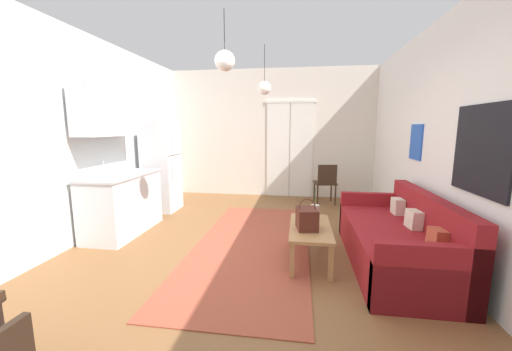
{
  "coord_description": "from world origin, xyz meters",
  "views": [
    {
      "loc": [
        0.66,
        -3.26,
        1.55
      ],
      "look_at": [
        -0.03,
        1.39,
        0.79
      ],
      "focal_mm": 20.73,
      "sensor_mm": 36.0,
      "label": 1
    }
  ],
  "objects": [
    {
      "name": "wall_right",
      "position": [
        2.32,
        -0.0,
        1.42
      ],
      "size": [
        0.12,
        7.09,
        2.85
      ],
      "color": "white",
      "rests_on": "ground_plane"
    },
    {
      "name": "wall_back",
      "position": [
        0.02,
        3.49,
        1.41
      ],
      "size": [
        4.74,
        0.13,
        2.85
      ],
      "color": "silver",
      "rests_on": "ground_plane"
    },
    {
      "name": "kitchen_counter",
      "position": [
        -1.95,
        0.67,
        0.8
      ],
      "size": [
        0.62,
        1.3,
        2.11
      ],
      "color": "silver",
      "rests_on": "ground_plane"
    },
    {
      "name": "bamboo_vase",
      "position": [
        0.87,
        0.43,
        0.51
      ],
      "size": [
        0.11,
        0.11,
        0.4
      ],
      "color": "beige",
      "rests_on": "coffee_table"
    },
    {
      "name": "refrigerator",
      "position": [
        -1.9,
        1.92,
        0.86
      ],
      "size": [
        0.58,
        0.61,
        1.72
      ],
      "color": "white",
      "rests_on": "ground_plane"
    },
    {
      "name": "pendant_lamp_near",
      "position": [
        -0.2,
        0.13,
        2.3
      ],
      "size": [
        0.23,
        0.23,
        0.66
      ],
      "color": "black"
    },
    {
      "name": "wall_left",
      "position": [
        -2.32,
        0.0,
        1.42
      ],
      "size": [
        0.12,
        7.09,
        2.85
      ],
      "color": "silver",
      "rests_on": "ground_plane"
    },
    {
      "name": "coffee_table",
      "position": [
        0.8,
        0.11,
        0.36
      ],
      "size": [
        0.47,
        1.01,
        0.42
      ],
      "color": "#B27F4C",
      "rests_on": "ground_plane"
    },
    {
      "name": "handbag",
      "position": [
        0.76,
        0.02,
        0.54
      ],
      "size": [
        0.26,
        0.32,
        0.35
      ],
      "color": "#512319",
      "rests_on": "coffee_table"
    },
    {
      "name": "area_rug",
      "position": [
        0.06,
        0.47,
        0.01
      ],
      "size": [
        1.48,
        3.53,
        0.01
      ],
      "primitive_type": "cube",
      "color": "#9E4733",
      "rests_on": "ground_plane"
    },
    {
      "name": "accent_chair",
      "position": [
        1.2,
        2.81,
        0.47
      ],
      "size": [
        0.47,
        0.46,
        0.83
      ],
      "rotation": [
        0.0,
        0.0,
        3.29
      ],
      "color": "#382619",
      "rests_on": "ground_plane"
    },
    {
      "name": "couch",
      "position": [
        1.8,
        0.14,
        0.27
      ],
      "size": [
        0.89,
        2.02,
        0.82
      ],
      "color": "maroon",
      "rests_on": "ground_plane"
    },
    {
      "name": "pendant_lamp_far",
      "position": [
        0.08,
        1.6,
        2.18
      ],
      "size": [
        0.22,
        0.22,
        0.77
      ],
      "color": "black"
    },
    {
      "name": "ground_plane",
      "position": [
        0.0,
        0.0,
        -0.05
      ],
      "size": [
        5.14,
        7.49,
        0.1
      ],
      "primitive_type": "cube",
      "color": "brown"
    }
  ]
}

